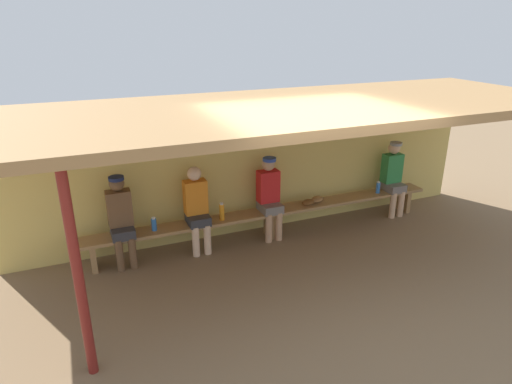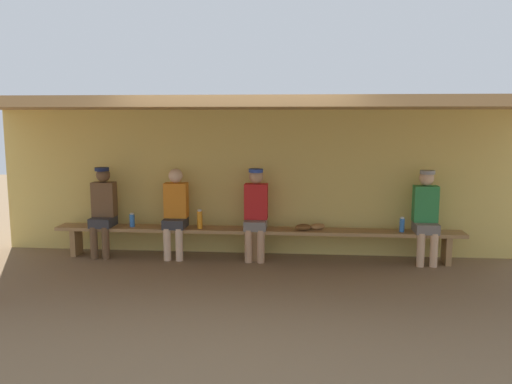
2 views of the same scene
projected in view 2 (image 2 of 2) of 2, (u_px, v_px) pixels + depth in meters
ground_plane at (244, 294)px, 6.26m from camera, size 24.00×24.00×0.00m
back_wall at (258, 182)px, 8.07m from camera, size 8.00×0.20×2.20m
dugout_roof at (250, 104)px, 6.62m from camera, size 8.00×2.80×0.12m
bench at (256, 234)px, 7.73m from camera, size 6.00×0.36×0.46m
player_with_sunglasses at (256, 210)px, 7.68m from camera, size 0.34×0.42×1.34m
player_rightmost at (175, 210)px, 7.79m from camera, size 0.34×0.42×1.34m
player_in_red at (426, 212)px, 7.47m from camera, size 0.34×0.42×1.34m
player_shirtless_tan at (103, 207)px, 7.88m from camera, size 0.34×0.42×1.34m
water_bottle_blue at (402, 225)px, 7.49m from camera, size 0.07×0.07×0.22m
water_bottle_clear at (200, 219)px, 7.72m from camera, size 0.08×0.08×0.28m
water_bottle_green at (132, 220)px, 7.85m from camera, size 0.08×0.08×0.21m
baseball_glove_worn at (317, 226)px, 7.67m from camera, size 0.29×0.27×0.09m
baseball_glove_tan at (303, 227)px, 7.62m from camera, size 0.28×0.24×0.09m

